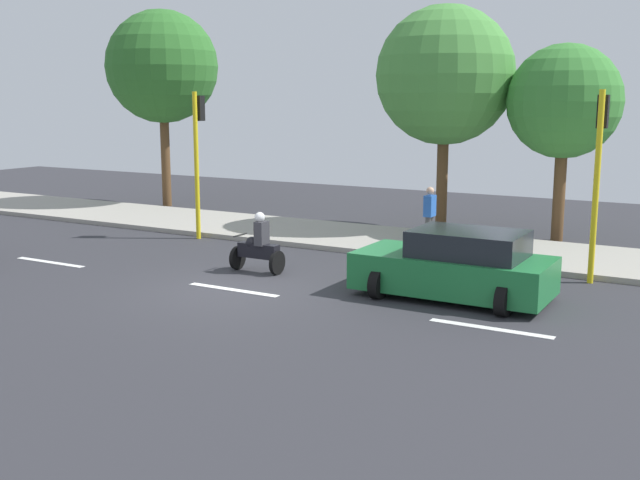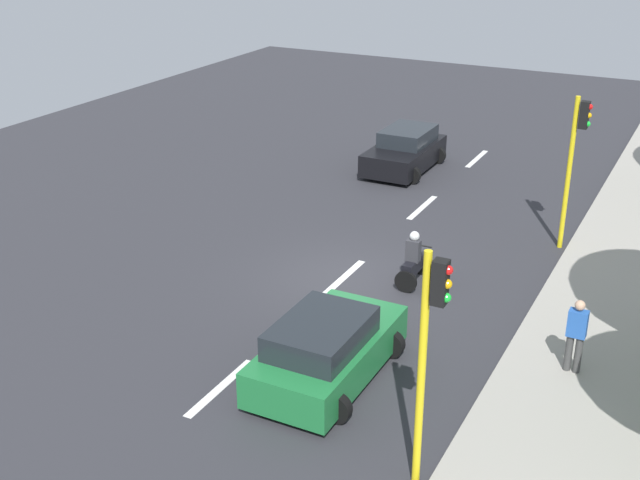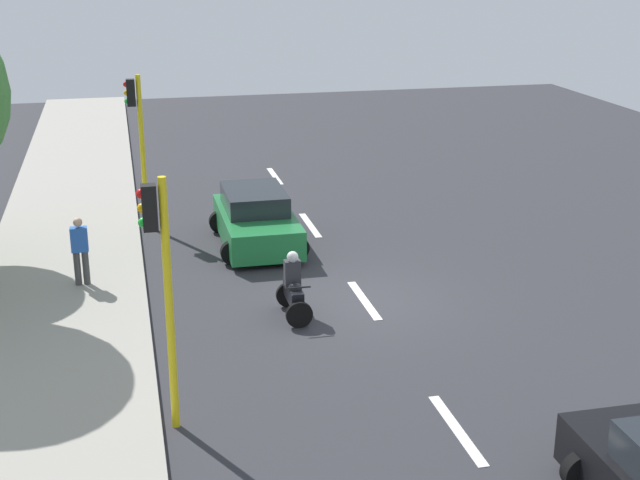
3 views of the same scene
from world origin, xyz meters
The scene contains 12 objects.
ground_plane centered at (0.00, 0.00, -0.05)m, with size 40.00×60.00×0.10m, color #2D2D33.
sidewalk centered at (7.00, 0.00, 0.07)m, with size 4.00×60.00×0.15m, color #9E998E.
lane_stripe_north centered at (0.00, -6.00, 0.01)m, with size 0.20×2.40×0.01m, color white.
lane_stripe_mid centered at (0.00, 0.00, 0.01)m, with size 0.20×2.40×0.01m, color white.
lane_stripe_south centered at (0.00, 6.00, 0.01)m, with size 0.20×2.40×0.01m, color white.
lane_stripe_far_south centered at (0.00, 12.00, 0.01)m, with size 0.20×2.40×0.01m, color white.
car_green centered at (1.83, -4.64, 0.71)m, with size 2.37×4.19×1.52m.
car_black centered at (-2.05, 9.51, 0.71)m, with size 2.34×4.06×1.52m.
motorcycle centered at (1.80, 0.54, 0.64)m, with size 0.60×1.30×1.53m.
pedestrian_near_signal centered at (6.48, -2.16, 1.06)m, with size 0.40×0.24×1.69m.
traffic_light_corner centered at (4.85, 4.79, 2.93)m, with size 0.49×0.24×4.50m.
traffic_light_midblock centered at (4.85, -6.93, 2.93)m, with size 0.49×0.24×4.50m.
Camera 2 is at (8.58, -18.05, 9.67)m, focal length 45.93 mm.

